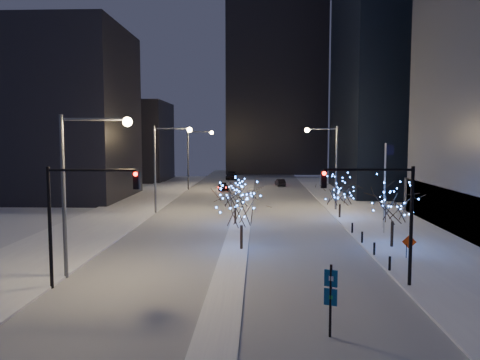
{
  "coord_description": "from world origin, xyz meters",
  "views": [
    {
      "loc": [
        1.79,
        -25.64,
        8.55
      ],
      "look_at": [
        0.2,
        14.42,
        5.0
      ],
      "focal_mm": 35.0,
      "sensor_mm": 36.0,
      "label": 1
    }
  ],
  "objects_px": {
    "traffic_signal_west": "(76,206)",
    "holiday_tree_plaza_far": "(340,191)",
    "car_far": "(231,176)",
    "holiday_tree_median_far": "(235,193)",
    "car_near": "(223,186)",
    "traffic_signal_east": "(384,206)",
    "holiday_tree_median_near": "(241,206)",
    "street_lamp_w_mid": "(164,157)",
    "car_mid": "(280,182)",
    "street_lamp_w_far": "(194,151)",
    "construction_sign": "(409,244)",
    "street_lamp_w_near": "(80,173)",
    "holiday_tree_plaza_near": "(393,202)",
    "street_lamp_east": "(329,156)",
    "wayfinding_sign": "(331,293)"
  },
  "relations": [
    {
      "from": "traffic_signal_east",
      "to": "street_lamp_w_far",
      "type": "bearing_deg",
      "value": 109.32
    },
    {
      "from": "traffic_signal_east",
      "to": "holiday_tree_median_near",
      "type": "height_order",
      "value": "traffic_signal_east"
    },
    {
      "from": "traffic_signal_west",
      "to": "holiday_tree_plaza_far",
      "type": "bearing_deg",
      "value": 52.08
    },
    {
      "from": "street_lamp_east",
      "to": "holiday_tree_plaza_near",
      "type": "height_order",
      "value": "street_lamp_east"
    },
    {
      "from": "street_lamp_w_near",
      "to": "street_lamp_east",
      "type": "distance_m",
      "value": 33.85
    },
    {
      "from": "traffic_signal_east",
      "to": "car_near",
      "type": "xyz_separation_m",
      "value": [
        -13.0,
        50.13,
        -4.07
      ]
    },
    {
      "from": "holiday_tree_plaza_far",
      "to": "street_lamp_w_far",
      "type": "bearing_deg",
      "value": 125.06
    },
    {
      "from": "street_lamp_east",
      "to": "wayfinding_sign",
      "type": "height_order",
      "value": "street_lamp_east"
    },
    {
      "from": "holiday_tree_median_near",
      "to": "traffic_signal_west",
      "type": "bearing_deg",
      "value": -133.23
    },
    {
      "from": "street_lamp_east",
      "to": "traffic_signal_west",
      "type": "relative_size",
      "value": 1.43
    },
    {
      "from": "street_lamp_w_mid",
      "to": "street_lamp_east",
      "type": "height_order",
      "value": "same"
    },
    {
      "from": "holiday_tree_median_near",
      "to": "street_lamp_w_far",
      "type": "bearing_deg",
      "value": 102.52
    },
    {
      "from": "car_near",
      "to": "car_far",
      "type": "distance_m",
      "value": 21.02
    },
    {
      "from": "car_mid",
      "to": "construction_sign",
      "type": "distance_m",
      "value": 52.18
    },
    {
      "from": "street_lamp_w_far",
      "to": "car_near",
      "type": "relative_size",
      "value": 2.49
    },
    {
      "from": "street_lamp_east",
      "to": "holiday_tree_median_far",
      "type": "bearing_deg",
      "value": -136.96
    },
    {
      "from": "street_lamp_w_mid",
      "to": "holiday_tree_median_far",
      "type": "distance_m",
      "value": 11.38
    },
    {
      "from": "street_lamp_w_near",
      "to": "street_lamp_w_far",
      "type": "distance_m",
      "value": 50.0
    },
    {
      "from": "car_far",
      "to": "holiday_tree_median_far",
      "type": "height_order",
      "value": "holiday_tree_median_far"
    },
    {
      "from": "car_far",
      "to": "holiday_tree_plaza_near",
      "type": "distance_m",
      "value": 63.57
    },
    {
      "from": "holiday_tree_median_near",
      "to": "street_lamp_east",
      "type": "bearing_deg",
      "value": 64.94
    },
    {
      "from": "street_lamp_w_near",
      "to": "car_mid",
      "type": "bearing_deg",
      "value": 75.56
    },
    {
      "from": "car_mid",
      "to": "street_lamp_w_mid",
      "type": "bearing_deg",
      "value": 57.1
    },
    {
      "from": "street_lamp_w_near",
      "to": "holiday_tree_median_near",
      "type": "bearing_deg",
      "value": 38.49
    },
    {
      "from": "traffic_signal_west",
      "to": "holiday_tree_median_near",
      "type": "xyz_separation_m",
      "value": [
        8.94,
        9.51,
        -1.31
      ]
    },
    {
      "from": "street_lamp_w_far",
      "to": "car_far",
      "type": "bearing_deg",
      "value": 76.03
    },
    {
      "from": "car_mid",
      "to": "construction_sign",
      "type": "xyz_separation_m",
      "value": [
        6.7,
        -51.75,
        0.51
      ]
    },
    {
      "from": "traffic_signal_east",
      "to": "car_mid",
      "type": "distance_m",
      "value": 58.18
    },
    {
      "from": "traffic_signal_west",
      "to": "holiday_tree_plaza_far",
      "type": "height_order",
      "value": "traffic_signal_west"
    },
    {
      "from": "holiday_tree_plaza_far",
      "to": "wayfinding_sign",
      "type": "bearing_deg",
      "value": -100.47
    },
    {
      "from": "car_near",
      "to": "construction_sign",
      "type": "height_order",
      "value": "construction_sign"
    },
    {
      "from": "street_lamp_w_far",
      "to": "wayfinding_sign",
      "type": "height_order",
      "value": "street_lamp_w_far"
    },
    {
      "from": "holiday_tree_median_far",
      "to": "holiday_tree_plaza_near",
      "type": "distance_m",
      "value": 15.82
    },
    {
      "from": "car_far",
      "to": "wayfinding_sign",
      "type": "distance_m",
      "value": 78.65
    },
    {
      "from": "holiday_tree_plaza_near",
      "to": "wayfinding_sign",
      "type": "bearing_deg",
      "value": -113.64
    },
    {
      "from": "street_lamp_east",
      "to": "construction_sign",
      "type": "relative_size",
      "value": 6.05
    },
    {
      "from": "street_lamp_w_far",
      "to": "holiday_tree_plaza_near",
      "type": "bearing_deg",
      "value": -62.85
    },
    {
      "from": "traffic_signal_east",
      "to": "holiday_tree_plaza_far",
      "type": "bearing_deg",
      "value": 86.17
    },
    {
      "from": "street_lamp_east",
      "to": "car_far",
      "type": "bearing_deg",
      "value": 108.39
    },
    {
      "from": "traffic_signal_west",
      "to": "holiday_tree_median_far",
      "type": "relative_size",
      "value": 1.5
    },
    {
      "from": "street_lamp_w_far",
      "to": "construction_sign",
      "type": "height_order",
      "value": "street_lamp_w_far"
    },
    {
      "from": "street_lamp_w_far",
      "to": "holiday_tree_plaza_near",
      "type": "relative_size",
      "value": 1.84
    },
    {
      "from": "car_near",
      "to": "construction_sign",
      "type": "distance_m",
      "value": 46.93
    },
    {
      "from": "car_far",
      "to": "street_lamp_w_mid",
      "type": "bearing_deg",
      "value": -96.87
    },
    {
      "from": "car_far",
      "to": "street_lamp_w_near",
      "type": "bearing_deg",
      "value": -94.62
    },
    {
      "from": "car_near",
      "to": "holiday_tree_plaza_far",
      "type": "height_order",
      "value": "holiday_tree_plaza_far"
    },
    {
      "from": "traffic_signal_west",
      "to": "car_mid",
      "type": "distance_m",
      "value": 60.76
    },
    {
      "from": "car_near",
      "to": "street_lamp_east",
      "type": "bearing_deg",
      "value": -62.91
    },
    {
      "from": "holiday_tree_median_far",
      "to": "street_lamp_w_mid",
      "type": "bearing_deg",
      "value": 140.8
    },
    {
      "from": "street_lamp_east",
      "to": "holiday_tree_median_far",
      "type": "distance_m",
      "value": 14.84
    }
  ]
}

